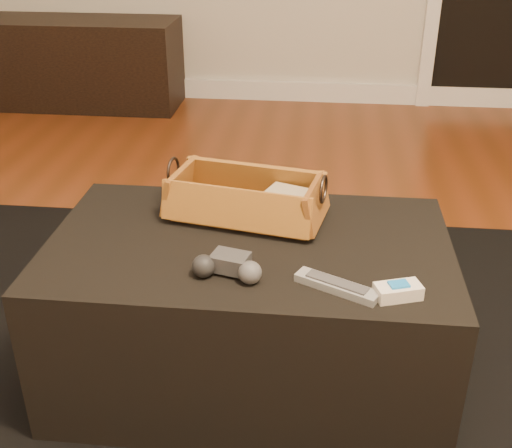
# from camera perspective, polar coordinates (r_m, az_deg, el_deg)

# --- Properties ---
(floor) EXTENTS (5.00, 5.50, 0.01)m
(floor) POSITION_cam_1_polar(r_m,az_deg,el_deg) (1.78, -3.18, -15.23)
(floor) COLOR brown
(floor) RESTS_ON ground
(baseboard) EXTENTS (5.00, 0.04, 0.12)m
(baseboard) POSITION_cam_1_polar(r_m,az_deg,el_deg) (4.19, 2.77, 11.72)
(baseboard) COLOR white
(baseboard) RESTS_ON floor
(media_cabinet) EXTENTS (1.32, 0.45, 0.52)m
(media_cabinet) POSITION_cam_1_polar(r_m,az_deg,el_deg) (4.21, -16.16, 13.60)
(media_cabinet) COLOR black
(media_cabinet) RESTS_ON floor
(area_rug) EXTENTS (2.60, 2.00, 0.01)m
(area_rug) POSITION_cam_1_polar(r_m,az_deg,el_deg) (1.80, -0.76, -14.26)
(area_rug) COLOR black
(area_rug) RESTS_ON floor
(ottoman) EXTENTS (1.00, 0.60, 0.42)m
(ottoman) POSITION_cam_1_polar(r_m,az_deg,el_deg) (1.70, -0.60, -7.72)
(ottoman) COLOR black
(ottoman) RESTS_ON area_rug
(tv_remote) EXTENTS (0.22, 0.07, 0.02)m
(tv_remote) POSITION_cam_1_polar(r_m,az_deg,el_deg) (1.69, -1.71, 1.32)
(tv_remote) COLOR black
(tv_remote) RESTS_ON wicker_basket
(cloth_bundle) EXTENTS (0.13, 0.11, 0.06)m
(cloth_bundle) POSITION_cam_1_polar(r_m,az_deg,el_deg) (1.69, 2.94, 2.01)
(cloth_bundle) COLOR tan
(cloth_bundle) RESTS_ON wicker_basket
(wicker_basket) EXTENTS (0.44, 0.29, 0.14)m
(wicker_basket) POSITION_cam_1_polar(r_m,az_deg,el_deg) (1.69, -0.89, 2.14)
(wicker_basket) COLOR #965A22
(wicker_basket) RESTS_ON ottoman
(game_controller) EXTENTS (0.17, 0.11, 0.05)m
(game_controller) POSITION_cam_1_polar(r_m,az_deg,el_deg) (1.44, -2.49, -3.79)
(game_controller) COLOR #313134
(game_controller) RESTS_ON ottoman
(silver_remote) EXTENTS (0.19, 0.12, 0.02)m
(silver_remote) POSITION_cam_1_polar(r_m,az_deg,el_deg) (1.41, 7.20, -5.47)
(silver_remote) COLOR #919498
(silver_remote) RESTS_ON ottoman
(cream_gadget) EXTENTS (0.11, 0.08, 0.04)m
(cream_gadget) POSITION_cam_1_polar(r_m,az_deg,el_deg) (1.40, 12.51, -5.83)
(cream_gadget) COLOR silver
(cream_gadget) RESTS_ON ottoman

